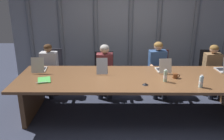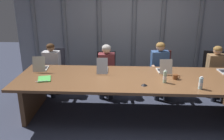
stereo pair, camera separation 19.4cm
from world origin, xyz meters
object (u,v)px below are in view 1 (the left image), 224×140
(laptop_left_end, at_px, (39,68))
(person_left_end, at_px, (48,67))
(water_bottle_primary, at_px, (201,82))
(office_chair_left_mid, at_px, (104,77))
(person_left_mid, at_px, (105,67))
(office_chair_left_end, at_px, (53,76))
(laptop_left_mid, at_px, (102,69))
(laptop_center, at_px, (163,69))
(conference_mic_left_side, at_px, (145,84))
(office_chair_center, at_px, (158,76))
(person_right_mid, at_px, (213,67))
(spiral_notepad, at_px, (44,80))
(water_bottle_secondary, at_px, (165,76))
(coffee_mug_near, at_px, (175,76))
(laptop_right_mid, at_px, (224,69))
(office_chair_right_mid, at_px, (208,77))
(person_center, at_px, (158,65))

(laptop_left_end, xyz_separation_m, person_left_end, (0.01, 0.58, -0.17))
(person_left_end, distance_m, water_bottle_primary, 3.23)
(office_chair_left_mid, distance_m, person_left_mid, 0.35)
(laptop_left_end, xyz_separation_m, water_bottle_primary, (2.93, -0.80, 0.04))
(person_left_mid, relative_size, water_bottle_primary, 5.25)
(office_chair_left_end, xyz_separation_m, person_left_end, (-0.04, -0.16, 0.28))
(laptop_left_mid, distance_m, office_chair_left_mid, 0.90)
(laptop_left_end, relative_size, laptop_center, 1.05)
(conference_mic_left_side, bearing_deg, office_chair_center, 71.24)
(person_left_mid, distance_m, person_right_mid, 2.43)
(laptop_left_mid, distance_m, spiral_notepad, 1.13)
(office_chair_left_end, relative_size, water_bottle_primary, 4.51)
(laptop_left_mid, xyz_separation_m, water_bottle_secondary, (1.14, -0.52, 0.04))
(coffee_mug_near, height_order, spiral_notepad, coffee_mug_near)
(laptop_center, relative_size, person_left_end, 0.35)
(laptop_left_mid, bearing_deg, laptop_left_end, 85.69)
(laptop_left_end, height_order, coffee_mug_near, laptop_left_end)
(laptop_right_mid, xyz_separation_m, office_chair_right_mid, (0.02, 0.75, -0.46))
(laptop_right_mid, xyz_separation_m, water_bottle_secondary, (-1.28, -0.54, 0.04))
(office_chair_left_end, height_order, office_chair_center, office_chair_left_end)
(laptop_right_mid, bearing_deg, water_bottle_primary, 132.61)
(office_chair_left_end, relative_size, spiral_notepad, 2.75)
(office_chair_center, height_order, person_right_mid, person_right_mid)
(laptop_right_mid, distance_m, coffee_mug_near, 1.12)
(laptop_left_mid, relative_size, laptop_center, 1.15)
(laptop_center, distance_m, person_left_end, 2.52)
(laptop_right_mid, height_order, water_bottle_secondary, laptop_right_mid)
(person_left_end, relative_size, water_bottle_secondary, 4.96)
(person_left_mid, relative_size, person_right_mid, 1.00)
(office_chair_left_end, height_order, water_bottle_secondary, water_bottle_secondary)
(person_center, distance_m, coffee_mug_near, 0.98)
(office_chair_left_mid, relative_size, office_chair_right_mid, 0.95)
(spiral_notepad, bearing_deg, laptop_left_end, 98.26)
(laptop_left_mid, xyz_separation_m, spiral_notepad, (-1.02, -0.49, -0.05))
(person_center, bearing_deg, water_bottle_primary, 13.59)
(laptop_left_end, relative_size, office_chair_center, 0.44)
(office_chair_left_mid, distance_m, person_right_mid, 2.47)
(office_chair_center, bearing_deg, office_chair_right_mid, 97.54)
(laptop_left_mid, xyz_separation_m, person_left_end, (-1.23, 0.61, -0.17))
(person_left_mid, bearing_deg, laptop_center, 61.31)
(office_chair_right_mid, height_order, person_left_mid, person_left_mid)
(office_chair_left_end, height_order, water_bottle_primary, office_chair_left_end)
(laptop_left_mid, height_order, person_right_mid, person_right_mid)
(office_chair_left_end, relative_size, water_bottle_secondary, 4.22)
(coffee_mug_near, bearing_deg, person_right_mid, 41.08)
(person_left_mid, xyz_separation_m, water_bottle_primary, (1.65, -1.38, 0.20))
(coffee_mug_near, bearing_deg, laptop_right_mid, 18.96)
(laptop_left_end, height_order, person_left_mid, person_left_mid)
(laptop_left_end, bearing_deg, office_chair_left_end, -10.24)
(office_chair_left_mid, height_order, person_left_mid, person_left_mid)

